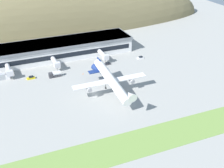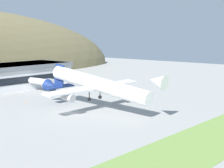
{
  "view_description": "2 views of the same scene",
  "coord_description": "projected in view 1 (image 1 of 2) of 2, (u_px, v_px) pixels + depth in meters",
  "views": [
    {
      "loc": [
        -45.13,
        -128.1,
        76.9
      ],
      "look_at": [
        7.07,
        -5.99,
        7.05
      ],
      "focal_mm": 50.0,
      "sensor_mm": 36.0,
      "label": 1
    },
    {
      "loc": [
        -74.2,
        -78.32,
        23.65
      ],
      "look_at": [
        10.42,
        -7.17,
        8.11
      ],
      "focal_mm": 60.0,
      "sensor_mm": 36.0,
      "label": 2
    }
  ],
  "objects": [
    {
      "name": "service_car_2",
      "position": [
        140.0,
        58.0,
        195.45
      ],
      "size": [
        3.93,
        1.82,
        1.43
      ],
      "color": "silver",
      "rests_on": "ground_plane"
    },
    {
      "name": "ground_plane",
      "position": [
        94.0,
        94.0,
        155.74
      ],
      "size": [
        368.95,
        368.95,
        0.0
      ],
      "primitive_type": "plane",
      "color": "#9E9E99"
    },
    {
      "name": "box_truck",
      "position": [
        55.0,
        74.0,
        172.1
      ],
      "size": [
        6.71,
        2.57,
        3.28
      ],
      "color": "#333338",
      "rests_on": "ground_plane"
    },
    {
      "name": "terminal_building",
      "position": [
        48.0,
        50.0,
        193.46
      ],
      "size": [
        106.43,
        21.94,
        10.07
      ],
      "color": "silver",
      "rests_on": "ground_plane"
    },
    {
      "name": "jetway_0",
      "position": [
        9.0,
        70.0,
        171.03
      ],
      "size": [
        3.38,
        12.45,
        5.43
      ],
      "color": "silver",
      "rests_on": "ground_plane"
    },
    {
      "name": "cargo_airplane",
      "position": [
        111.0,
        80.0,
        151.62
      ],
      "size": [
        38.0,
        46.98,
        10.4
      ],
      "color": "white"
    },
    {
      "name": "jetway_1",
      "position": [
        56.0,
        62.0,
        180.4
      ],
      "size": [
        3.38,
        11.91,
        5.43
      ],
      "color": "silver",
      "rests_on": "ground_plane"
    },
    {
      "name": "grass_strip_foreground",
      "position": [
        133.0,
        144.0,
        120.55
      ],
      "size": [
        332.06,
        16.2,
        0.08
      ],
      "primitive_type": "cube",
      "color": "#759947",
      "rests_on": "ground_plane"
    },
    {
      "name": "service_car_1",
      "position": [
        31.0,
        78.0,
        170.24
      ],
      "size": [
        4.48,
        1.94,
        1.64
      ],
      "color": "gold",
      "rests_on": "ground_plane"
    },
    {
      "name": "service_car_0",
      "position": [
        107.0,
        64.0,
        187.07
      ],
      "size": [
        4.17,
        2.11,
        1.5
      ],
      "color": "#333338",
      "rests_on": "ground_plane"
    },
    {
      "name": "fuel_truck",
      "position": [
        2.0,
        77.0,
        169.33
      ],
      "size": [
        7.87,
        2.35,
        3.22
      ],
      "color": "silver",
      "rests_on": "ground_plane"
    },
    {
      "name": "hill_backdrop",
      "position": [
        38.0,
        30.0,
        247.28
      ],
      "size": [
        298.02,
        63.42,
        76.72
      ],
      "primitive_type": "ellipsoid",
      "color": "olive",
      "rests_on": "ground_plane"
    },
    {
      "name": "jetway_2",
      "position": [
        103.0,
        55.0,
        190.54
      ],
      "size": [
        3.38,
        12.4,
        5.43
      ],
      "color": "silver",
      "rests_on": "ground_plane"
    },
    {
      "name": "traffic_cone_0",
      "position": [
        83.0,
        74.0,
        175.57
      ],
      "size": [
        0.52,
        0.52,
        0.58
      ],
      "color": "orange",
      "rests_on": "ground_plane"
    }
  ]
}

